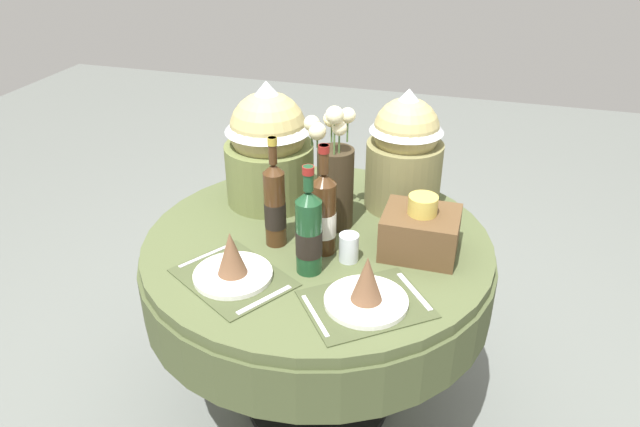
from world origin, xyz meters
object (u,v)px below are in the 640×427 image
tumbler_near_left (349,248)px  gift_tub_back_left (269,140)px  place_setting_left (232,265)px  woven_basket_side_right (420,231)px  gift_tub_back_right (405,146)px  wine_bottle_rear (309,232)px  dining_table (318,272)px  wine_bottle_left (324,213)px  flower_vase (334,176)px  place_setting_right (367,291)px  wine_bottle_right (275,205)px

tumbler_near_left → gift_tub_back_left: bearing=140.0°
place_setting_left → woven_basket_side_right: woven_basket_side_right is taller
place_setting_left → gift_tub_back_right: gift_tub_back_right is taller
wine_bottle_rear → gift_tub_back_left: bearing=124.2°
dining_table → gift_tub_back_left: gift_tub_back_left is taller
dining_table → wine_bottle_left: (0.04, -0.07, 0.28)m
flower_vase → wine_bottle_left: 0.18m
place_setting_left → tumbler_near_left: size_ratio=4.62×
dining_table → place_setting_left: bearing=-121.3°
wine_bottle_left → gift_tub_back_right: size_ratio=0.84×
gift_tub_back_left → woven_basket_side_right: gift_tub_back_left is taller
place_setting_left → gift_tub_back_right: size_ratio=0.96×
place_setting_left → woven_basket_side_right: 0.60m
place_setting_right → woven_basket_side_right: woven_basket_side_right is taller
dining_table → gift_tub_back_left: 0.50m
place_setting_right → wine_bottle_rear: (-0.21, 0.12, 0.09)m
place_setting_right → gift_tub_back_right: bearing=90.7°
place_setting_left → tumbler_near_left: 0.37m
wine_bottle_left → woven_basket_side_right: wine_bottle_left is taller
wine_bottle_right → wine_bottle_rear: (0.15, -0.12, -0.01)m
wine_bottle_left → dining_table: bearing=121.0°
wine_bottle_right → wine_bottle_rear: bearing=-38.6°
flower_vase → wine_bottle_left: flower_vase is taller
place_setting_right → place_setting_left: bearing=178.2°
wine_bottle_rear → dining_table: bearing=98.9°
dining_table → gift_tub_back_right: 0.54m
wine_bottle_left → tumbler_near_left: bearing=-18.1°
woven_basket_side_right → flower_vase: bearing=162.9°
place_setting_right → gift_tub_back_left: 0.75m
dining_table → wine_bottle_left: bearing=-59.0°
place_setting_right → tumbler_near_left: 0.23m
place_setting_right → woven_basket_side_right: 0.34m
wine_bottle_rear → gift_tub_back_left: gift_tub_back_left is taller
wine_bottle_left → flower_vase: bearing=94.7°
dining_table → woven_basket_side_right: bearing=2.3°
wine_bottle_left → gift_tub_back_left: gift_tub_back_left is taller
place_setting_left → wine_bottle_right: size_ratio=1.13×
wine_bottle_rear → place_setting_left: bearing=-153.1°
wine_bottle_right → gift_tub_back_left: (-0.13, 0.29, 0.09)m
wine_bottle_left → wine_bottle_right: size_ratio=0.99×
gift_tub_back_right → woven_basket_side_right: size_ratio=1.86×
place_setting_left → tumbler_near_left: (0.31, 0.20, -0.00)m
wine_bottle_left → wine_bottle_right: bearing=179.5°
flower_vase → wine_bottle_rear: 0.30m
gift_tub_back_right → tumbler_near_left: bearing=-102.9°
flower_vase → gift_tub_back_right: flower_vase is taller
gift_tub_back_left → place_setting_left: bearing=-82.1°
tumbler_near_left → gift_tub_back_left: 0.54m
flower_vase → wine_bottle_left: size_ratio=1.20×
wine_bottle_left → woven_basket_side_right: (0.30, 0.08, -0.06)m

